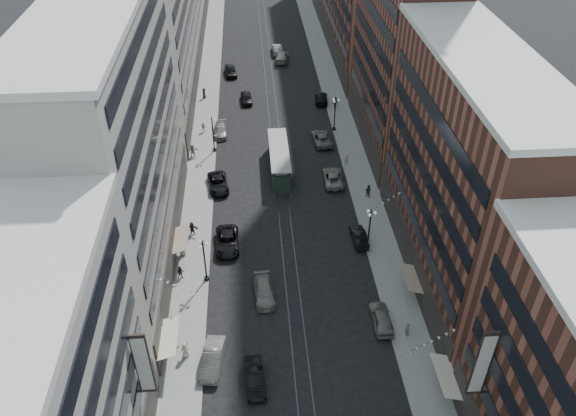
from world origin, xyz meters
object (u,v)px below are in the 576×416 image
object	(u,v)px
pedestrian_4	(408,329)
pedestrian_1	(185,350)
car_extra_0	(333,177)
car_8	(221,130)
pedestrian_2	(181,273)
car_11	(322,138)
lamppost_sw_far	(204,259)
car_7	(218,183)
pedestrian_extra_1	(182,248)
pedestrian_extra_2	(204,93)
pedestrian_8	(346,159)
car_5	(255,378)
car_9	(231,71)
car_10	(359,236)
pedestrian_extra_0	(193,150)
pedestrian_7	(368,191)
lamppost_se_far	(369,227)
lamppost_se_mid	(335,113)
car_extra_1	(282,56)
pedestrian_6	(203,127)
car_2	(227,241)
lamppost_sw_mid	(213,133)
pedestrian_5	(192,228)
car_1	(212,359)
car_12	(321,98)
car_14	(277,49)
car_extra_2	(264,292)
streetcar	(279,160)
car_13	(246,98)

from	to	relation	value
pedestrian_4	pedestrian_1	bearing A→B (deg)	98.04
car_extra_0	car_8	bearing A→B (deg)	-40.50
pedestrian_2	car_11	distance (m)	33.79
lamppost_sw_far	car_11	world-z (taller)	lamppost_sw_far
car_7	pedestrian_extra_1	bearing A→B (deg)	-113.34
pedestrian_extra_2	pedestrian_8	bearing A→B (deg)	58.64
car_5	car_11	xyz separation A→B (m)	(11.12, 42.04, 0.01)
car_9	car_extra_0	distance (m)	39.03
car_10	pedestrian_extra_1	distance (m)	20.49
pedestrian_4	pedestrian_extra_0	distance (m)	41.73
lamppost_sw_far	pedestrian_7	size ratio (longest dim) A/B	3.19
lamppost_sw_far	car_extra_0	xyz separation A→B (m)	(16.26, 17.85, -2.33)
lamppost_sw_far	car_7	world-z (taller)	lamppost_sw_far
lamppost_se_far	car_7	xyz separation A→B (m)	(-17.60, 13.53, -2.34)
lamppost_se_far	lamppost_se_mid	world-z (taller)	same
pedestrian_1	car_extra_1	world-z (taller)	pedestrian_1
pedestrian_8	pedestrian_6	bearing A→B (deg)	-46.32
pedestrian_extra_1	lamppost_sw_far	bearing A→B (deg)	128.54
car_5	pedestrian_extra_0	size ratio (longest dim) A/B	2.43
pedestrian_4	car_extra_0	world-z (taller)	pedestrian_4
car_2	pedestrian_extra_1	size ratio (longest dim) A/B	3.07
lamppost_se_mid	pedestrian_extra_1	distance (m)	34.97
pedestrian_extra_1	lamppost_sw_mid	bearing A→B (deg)	-92.26
pedestrian_5	car_extra_0	bearing A→B (deg)	34.20
pedestrian_8	car_1	bearing A→B (deg)	43.56
pedestrian_7	pedestrian_extra_2	bearing A→B (deg)	-18.59
lamppost_sw_far	pedestrian_1	xyz separation A→B (m)	(-1.53, -10.18, -2.09)
pedestrian_6	car_extra_0	xyz separation A→B (m)	(18.10, -15.01, -0.17)
car_10	pedestrian_8	size ratio (longest dim) A/B	2.53
lamppost_sw_far	car_12	size ratio (longest dim) A/B	1.09
pedestrian_4	pedestrian_8	bearing A→B (deg)	7.52
car_14	pedestrian_extra_2	bearing A→B (deg)	52.38
lamppost_sw_far	pedestrian_8	size ratio (longest dim) A/B	3.19
car_11	pedestrian_extra_0	world-z (taller)	pedestrian_extra_0
car_7	pedestrian_extra_0	xyz separation A→B (m)	(-3.84, 8.16, 0.36)
pedestrian_4	pedestrian_7	xyz separation A→B (m)	(0.53, 23.26, 0.04)
pedestrian_5	pedestrian_extra_1	bearing A→B (deg)	-97.88
lamppost_se_mid	car_7	bearing A→B (deg)	-140.58
car_7	car_5	bearing A→B (deg)	-90.38
car_5	pedestrian_extra_1	bearing A→B (deg)	108.44
car_10	pedestrian_7	size ratio (longest dim) A/B	2.53
lamppost_se_far	car_5	world-z (taller)	lamppost_se_far
car_12	car_7	bearing A→B (deg)	60.77
car_extra_2	lamppost_sw_far	bearing A→B (deg)	150.87
car_11	car_extra_1	distance (m)	32.12
streetcar	pedestrian_8	xyz separation A→B (m)	(9.50, 0.50, -0.49)
pedestrian_2	car_7	xyz separation A→B (m)	(3.56, 17.17, -0.22)
pedestrian_2	pedestrian_4	world-z (taller)	pedestrian_2
car_2	car_13	xyz separation A→B (m)	(2.72, 37.41, -0.02)
car_8	pedestrian_7	xyz separation A→B (m)	(19.53, -18.00, 0.30)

